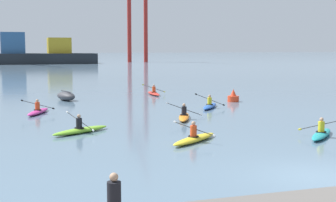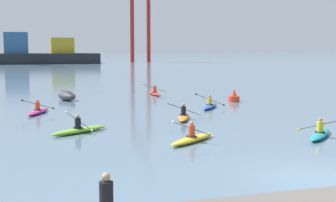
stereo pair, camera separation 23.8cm
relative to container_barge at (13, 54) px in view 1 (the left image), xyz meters
name	(u,v)px [view 1 (the left image)]	position (x,y,z in m)	size (l,w,h in m)	color
ground_plane	(318,176)	(10.97, -117.67, -2.64)	(800.00, 800.00, 0.00)	slate
container_barge	(13,54)	(0.00, 0.00, 0.00)	(42.70, 10.60, 8.26)	#1E2328
gantry_crane_west_mid	(138,5)	(35.40, 6.85, 14.18)	(6.22, 16.19, 33.29)	maroon
capsized_dinghy	(66,96)	(5.13, -92.17, -2.29)	(1.81, 2.81, 0.76)	#38383D
channel_buoy	(233,97)	(17.63, -97.02, -2.28)	(0.90, 0.90, 1.00)	red
kayak_lime	(81,130)	(4.45, -107.31, -2.47)	(3.19, 2.33, 1.05)	#7ABC2D
kayak_magenta	(38,111)	(2.68, -99.53, -2.47)	(2.10, 3.38, 0.95)	#C13384
kayak_blue	(210,106)	(14.34, -100.16, -2.47)	(2.41, 3.15, 1.04)	#2856B2
kayak_orange	(184,116)	(10.90, -104.49, -2.47)	(2.05, 3.38, 1.03)	orange
kayak_teal	(321,133)	(15.24, -111.81, -2.47)	(2.85, 2.81, 1.00)	teal
kayak_yellow	(194,138)	(9.07, -111.09, -2.47)	(3.03, 2.59, 0.95)	yellow
kayak_red	(154,93)	(13.07, -90.05, -2.47)	(2.19, 3.41, 1.04)	red
seated_onlooker	(114,196)	(3.49, -121.08, -1.54)	(0.32, 0.30, 0.90)	#23283D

